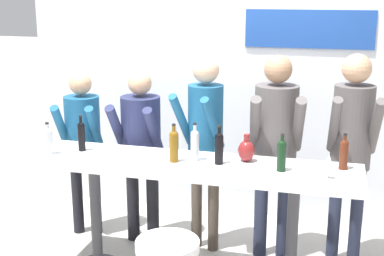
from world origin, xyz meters
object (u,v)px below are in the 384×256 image
object	(u,v)px
person_center_left	(205,131)
person_center_right	(352,136)
wine_bottle_3	(81,135)
person_far_left	(83,136)
wine_bottle_2	(282,154)
wine_glass_0	(329,162)
person_left	(141,139)
wine_bottle_1	(219,147)
wine_bottle_4	(344,153)
wine_bottle_6	(174,144)
tasting_table	(189,180)
wine_bottle_0	(195,144)
person_center	(275,136)
wine_bottle_5	(48,139)
decorative_vase	(246,150)

from	to	relation	value
person_center_left	person_center_right	size ratio (longest dim) A/B	0.97
wine_bottle_3	person_far_left	bearing A→B (deg)	116.12
wine_bottle_2	wine_glass_0	size ratio (longest dim) A/B	1.61
person_center_left	wine_bottle_2	size ratio (longest dim) A/B	6.20
person_left	person_center_left	world-z (taller)	person_center_left
wine_bottle_1	wine_bottle_4	size ratio (longest dim) A/B	1.11
person_far_left	person_left	size ratio (longest dim) A/B	0.98
person_left	wine_bottle_6	bearing A→B (deg)	-50.36
tasting_table	wine_bottle_4	bearing A→B (deg)	6.81
wine_bottle_4	wine_bottle_3	bearing A→B (deg)	-177.75
wine_bottle_1	person_center_left	bearing A→B (deg)	113.98
person_center_left	wine_bottle_4	bearing A→B (deg)	-8.63
tasting_table	wine_bottle_0	world-z (taller)	wine_bottle_0
person_center	wine_bottle_4	xyz separation A→B (m)	(0.56, -0.45, 0.03)
wine_bottle_1	wine_bottle_4	world-z (taller)	wine_bottle_1
wine_bottle_0	wine_bottle_6	distance (m)	0.16
person_far_left	wine_bottle_5	bearing A→B (deg)	-95.78
person_center_left	wine_bottle_6	bearing A→B (deg)	-87.59
person_center_right	wine_bottle_5	xyz separation A→B (m)	(-2.37, -0.74, -0.01)
wine_bottle_5	person_far_left	bearing A→B (deg)	93.69
wine_bottle_0	wine_bottle_3	distance (m)	0.97
person_left	wine_bottle_3	bearing A→B (deg)	-123.10
person_center_left	wine_bottle_1	bearing A→B (deg)	-54.20
tasting_table	person_center_left	size ratio (longest dim) A/B	1.49
person_center_right	wine_glass_0	distance (m)	0.75
wine_bottle_3	wine_bottle_5	bearing A→B (deg)	-143.01
wine_bottle_6	wine_glass_0	bearing A→B (deg)	-3.92
person_center	person_far_left	bearing A→B (deg)	171.57
person_center_left	person_center_right	world-z (taller)	person_center_right
wine_bottle_2	wine_bottle_4	xyz separation A→B (m)	(0.44, 0.16, -0.00)
person_center_left	wine_bottle_2	bearing A→B (deg)	-27.54
person_center_right	decorative_vase	size ratio (longest dim) A/B	8.29
wine_bottle_0	wine_bottle_5	size ratio (longest dim) A/B	1.14
person_left	wine_bottle_3	size ratio (longest dim) A/B	5.33
decorative_vase	wine_bottle_3	bearing A→B (deg)	-176.70
person_left	person_center_right	distance (m)	1.83
tasting_table	person_left	size ratio (longest dim) A/B	1.62
wine_bottle_2	wine_bottle_1	bearing A→B (deg)	175.59
person_center	wine_glass_0	size ratio (longest dim) A/B	10.17
person_center	wine_bottle_4	size ratio (longest dim) A/B	6.50
person_center_left	wine_bottle_0	world-z (taller)	person_center_left
wine_bottle_3	wine_bottle_0	bearing A→B (deg)	-0.72
wine_bottle_2	wine_bottle_6	xyz separation A→B (m)	(-0.83, -0.00, 0.01)
wine_bottle_0	wine_bottle_2	world-z (taller)	wine_bottle_0
person_center_right	wine_bottle_4	bearing A→B (deg)	-101.71
person_center_left	person_center	distance (m)	0.61
tasting_table	decorative_vase	distance (m)	0.50
tasting_table	person_center	size ratio (longest dim) A/B	1.46
person_center	wine_bottle_1	world-z (taller)	person_center
wine_bottle_1	person_center	bearing A→B (deg)	57.37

